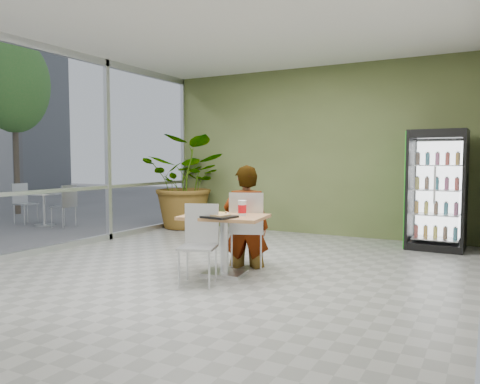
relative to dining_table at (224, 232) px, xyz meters
name	(u,v)px	position (x,y,z in m)	size (l,w,h in m)	color
ground	(219,272)	(-0.15, 0.11, -0.54)	(7.00, 7.00, 0.00)	gray
room_envelope	(218,147)	(-0.15, 0.11, 1.06)	(6.00, 7.00, 3.20)	beige
storefront_frame	(54,149)	(-3.15, 0.11, 1.06)	(0.10, 7.00, 3.20)	#B8BBBD
dining_table	(224,232)	(0.00, 0.00, 0.00)	(1.11, 0.86, 0.75)	#A66747
chair_far	(247,224)	(0.07, 0.48, 0.06)	(0.58, 0.59, 1.01)	#B8BBBD
chair_near	(200,237)	(-0.07, -0.45, 0.00)	(0.52, 0.52, 0.92)	#B8BBBD
seated_woman	(246,227)	(0.03, 0.53, 0.00)	(0.62, 0.40, 1.67)	black
pizza_plate	(220,213)	(-0.12, 0.10, 0.23)	(0.29, 0.22, 0.03)	silver
soda_cup	(242,208)	(0.22, 0.07, 0.31)	(0.11, 0.11, 0.19)	silver
napkin_stack	(201,215)	(-0.22, -0.20, 0.22)	(0.15, 0.15, 0.02)	silver
cafeteria_tray	(216,216)	(0.03, -0.24, 0.23)	(0.44, 0.32, 0.02)	black
beverage_fridge	(437,190)	(2.15, 3.07, 0.42)	(0.89, 0.69, 1.91)	black
potted_plant	(188,182)	(-2.69, 3.10, 0.43)	(1.74, 1.51, 1.94)	#306F2C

